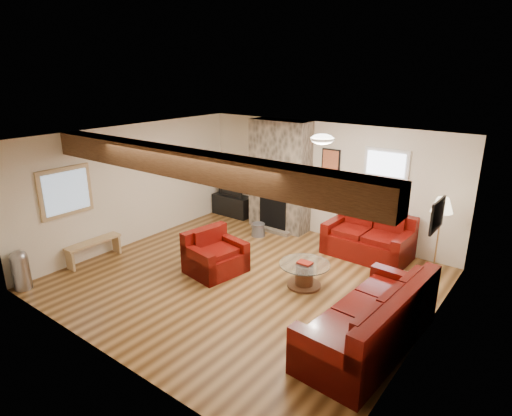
{
  "coord_description": "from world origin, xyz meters",
  "views": [
    {
      "loc": [
        4.26,
        -5.33,
        3.59
      ],
      "look_at": [
        -0.08,
        0.4,
        1.22
      ],
      "focal_mm": 30.0,
      "sensor_mm": 36.0,
      "label": 1
    }
  ],
  "objects_px": {
    "tv_cabinet": "(232,205)",
    "television": "(232,187)",
    "loveseat": "(368,236)",
    "coffee_table": "(304,275)",
    "armchair_red": "(215,252)",
    "sofa_three": "(369,316)",
    "floor_lamp": "(442,209)"
  },
  "relations": [
    {
      "from": "tv_cabinet",
      "to": "television",
      "type": "height_order",
      "value": "television"
    },
    {
      "from": "loveseat",
      "to": "floor_lamp",
      "type": "xyz_separation_m",
      "value": [
        1.29,
        -0.04,
        0.82
      ]
    },
    {
      "from": "floor_lamp",
      "to": "armchair_red",
      "type": "bearing_deg",
      "value": -144.53
    },
    {
      "from": "tv_cabinet",
      "to": "sofa_three",
      "type": "bearing_deg",
      "value": -31.52
    },
    {
      "from": "armchair_red",
      "to": "tv_cabinet",
      "type": "relative_size",
      "value": 0.93
    },
    {
      "from": "loveseat",
      "to": "television",
      "type": "xyz_separation_m",
      "value": [
        -3.75,
        0.3,
        0.3
      ]
    },
    {
      "from": "sofa_three",
      "to": "tv_cabinet",
      "type": "bearing_deg",
      "value": -117.83
    },
    {
      "from": "tv_cabinet",
      "to": "armchair_red",
      "type": "bearing_deg",
      "value": -55.33
    },
    {
      "from": "loveseat",
      "to": "television",
      "type": "distance_m",
      "value": 3.77
    },
    {
      "from": "loveseat",
      "to": "coffee_table",
      "type": "xyz_separation_m",
      "value": [
        -0.35,
        -1.82,
        -0.22
      ]
    },
    {
      "from": "floor_lamp",
      "to": "loveseat",
      "type": "bearing_deg",
      "value": 178.39
    },
    {
      "from": "television",
      "to": "coffee_table",
      "type": "bearing_deg",
      "value": -31.98
    },
    {
      "from": "television",
      "to": "sofa_three",
      "type": "bearing_deg",
      "value": -31.52
    },
    {
      "from": "armchair_red",
      "to": "floor_lamp",
      "type": "bearing_deg",
      "value": -45.13
    },
    {
      "from": "floor_lamp",
      "to": "sofa_three",
      "type": "bearing_deg",
      "value": -92.41
    },
    {
      "from": "loveseat",
      "to": "armchair_red",
      "type": "xyz_separation_m",
      "value": [
        -1.93,
        -2.33,
        -0.05
      ]
    },
    {
      "from": "loveseat",
      "to": "tv_cabinet",
      "type": "xyz_separation_m",
      "value": [
        -3.75,
        0.3,
        -0.17
      ]
    },
    {
      "from": "armchair_red",
      "to": "tv_cabinet",
      "type": "distance_m",
      "value": 3.2
    },
    {
      "from": "sofa_three",
      "to": "armchair_red",
      "type": "height_order",
      "value": "sofa_three"
    },
    {
      "from": "coffee_table",
      "to": "television",
      "type": "bearing_deg",
      "value": 148.02
    },
    {
      "from": "sofa_three",
      "to": "loveseat",
      "type": "relative_size",
      "value": 1.44
    },
    {
      "from": "sofa_three",
      "to": "tv_cabinet",
      "type": "distance_m",
      "value": 5.79
    },
    {
      "from": "television",
      "to": "armchair_red",
      "type": "bearing_deg",
      "value": -55.33
    },
    {
      "from": "floor_lamp",
      "to": "coffee_table",
      "type": "bearing_deg",
      "value": -132.68
    },
    {
      "from": "coffee_table",
      "to": "television",
      "type": "height_order",
      "value": "television"
    },
    {
      "from": "loveseat",
      "to": "coffee_table",
      "type": "bearing_deg",
      "value": -99.28
    },
    {
      "from": "sofa_three",
      "to": "television",
      "type": "bearing_deg",
      "value": -117.83
    },
    {
      "from": "television",
      "to": "tv_cabinet",
      "type": "bearing_deg",
      "value": 0.0
    },
    {
      "from": "loveseat",
      "to": "coffee_table",
      "type": "relative_size",
      "value": 1.87
    },
    {
      "from": "sofa_three",
      "to": "floor_lamp",
      "type": "height_order",
      "value": "floor_lamp"
    },
    {
      "from": "sofa_three",
      "to": "armchair_red",
      "type": "relative_size",
      "value": 2.46
    },
    {
      "from": "coffee_table",
      "to": "television",
      "type": "xyz_separation_m",
      "value": [
        -3.4,
        2.12,
        0.52
      ]
    }
  ]
}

